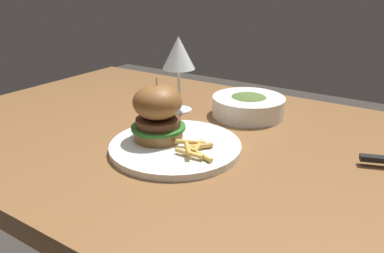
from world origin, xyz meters
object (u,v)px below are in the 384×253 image
Objects in this scene: main_plate at (175,146)px; wine_glass at (179,55)px; burger_sandwich at (158,112)px; soup_bowl at (248,105)px.

main_plate is 1.38× the size of wine_glass.
burger_sandwich is at bearing -66.36° from wine_glass.
burger_sandwich is at bearing -106.68° from soup_bowl.
burger_sandwich is 0.72× the size of soup_bowl.
main_plate is at bearing -1.08° from burger_sandwich.
wine_glass reaches higher than soup_bowl.
wine_glass is at bearing 123.03° from main_plate.
main_plate is 0.27m from wine_glass.
wine_glass is (-0.09, 0.20, 0.07)m from burger_sandwich.
wine_glass is (-0.13, 0.20, 0.14)m from main_plate.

